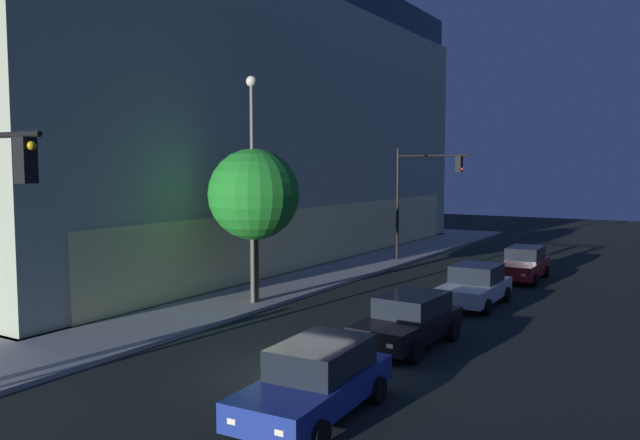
{
  "coord_description": "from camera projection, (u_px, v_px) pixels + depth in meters",
  "views": [
    {
      "loc": [
        -14.03,
        -9.39,
        5.67
      ],
      "look_at": [
        7.83,
        3.98,
        3.53
      ],
      "focal_mm": 35.2,
      "sensor_mm": 36.0,
      "label": 1
    }
  ],
  "objects": [
    {
      "name": "ground_plane",
      "position": [
        295.0,
        374.0,
        17.28
      ],
      "size": [
        120.0,
        120.0,
        0.0
      ],
      "primitive_type": "plane",
      "color": "black"
    },
    {
      "name": "modern_building",
      "position": [
        143.0,
        123.0,
        43.64
      ],
      "size": [
        39.05,
        30.31,
        17.67
      ],
      "color": "#4C4C51",
      "rests_on": "ground"
    },
    {
      "name": "traffic_light_far_corner",
      "position": [
        419.0,
        186.0,
        36.75
      ],
      "size": [
        0.52,
        4.64,
        6.65
      ],
      "color": "black",
      "rests_on": "sidewalk_corner"
    },
    {
      "name": "street_lamp_sidewalk",
      "position": [
        252.0,
        165.0,
        25.23
      ],
      "size": [
        0.44,
        0.44,
        9.16
      ],
      "color": "#555555",
      "rests_on": "sidewalk_corner"
    },
    {
      "name": "sidewalk_tree",
      "position": [
        254.0,
        195.0,
        25.6
      ],
      "size": [
        3.74,
        3.74,
        6.31
      ],
      "color": "#49411E",
      "rests_on": "sidewalk_corner"
    },
    {
      "name": "car_blue",
      "position": [
        317.0,
        379.0,
        14.33
      ],
      "size": [
        4.82,
        2.28,
        1.65
      ],
      "color": "navy",
      "rests_on": "ground"
    },
    {
      "name": "car_black",
      "position": [
        409.0,
        320.0,
        19.93
      ],
      "size": [
        4.68,
        2.28,
        1.63
      ],
      "color": "black",
      "rests_on": "ground"
    },
    {
      "name": "car_white",
      "position": [
        475.0,
        285.0,
        25.87
      ],
      "size": [
        4.59,
        2.2,
        1.65
      ],
      "color": "silver",
      "rests_on": "ground"
    },
    {
      "name": "car_red",
      "position": [
        524.0,
        264.0,
        31.73
      ],
      "size": [
        4.77,
        2.05,
        1.65
      ],
      "color": "maroon",
      "rests_on": "ground"
    }
  ]
}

